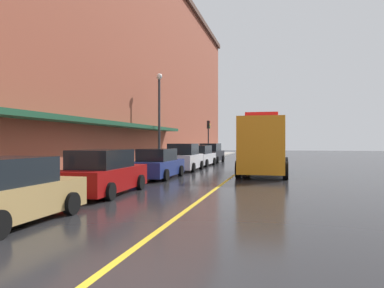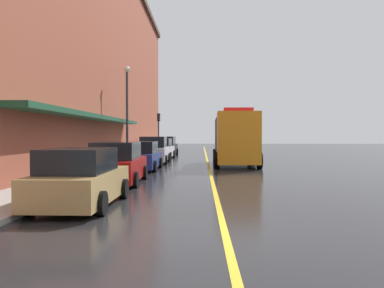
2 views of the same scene
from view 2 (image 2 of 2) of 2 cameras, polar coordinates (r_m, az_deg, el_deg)
name	(u,v)px [view 2 (image 2 of 2)]	position (r m, az deg, el deg)	size (l,w,h in m)	color
ground_plane	(207,159)	(33.44, 2.15, -2.18)	(112.00, 112.00, 0.00)	#232326
sidewalk_left	(133,158)	(33.92, -8.39, -2.02)	(2.40, 70.00, 0.15)	#9E9B93
lane_center_stripe	(207,159)	(33.44, 2.15, -2.17)	(0.16, 70.00, 0.01)	gold
brick_building_left	(58,48)	(35.10, -18.53, 12.84)	(10.59, 64.00, 18.17)	brown
parked_car_0	(80,179)	(11.96, -15.66, -4.85)	(2.18, 4.47, 1.68)	#A5844C
parked_car_1	(117,164)	(17.18, -10.59, -2.83)	(2.17, 4.85, 1.75)	maroon
parked_car_2	(142,157)	(23.44, -7.13, -1.79)	(2.03, 4.61, 1.66)	navy
parked_car_3	(154,151)	(28.97, -5.47, -0.97)	(2.16, 4.34, 1.92)	silver
parked_car_4	(161,149)	(34.14, -4.49, -0.75)	(2.25, 4.72, 1.73)	silver
parked_car_5	(166,147)	(39.51, -3.69, -0.37)	(2.17, 4.71, 1.87)	black
utility_truck	(235,139)	(26.88, 6.17, 0.68)	(2.95, 7.58, 3.68)	orange
parking_meter_0	(62,164)	(14.60, -18.12, -2.68)	(0.14, 0.18, 1.33)	#4C4C51
parking_meter_1	(106,154)	(20.85, -12.15, -1.44)	(0.14, 0.18, 1.33)	#4C4C51
parking_meter_2	(112,153)	(22.22, -11.31, -1.27)	(0.14, 0.18, 1.33)	#4C4C51
street_lamp_left	(127,103)	(29.91, -9.25, 5.82)	(0.44, 0.44, 6.94)	#33383D
traffic_light_near	(159,125)	(45.25, -4.79, 2.74)	(0.38, 0.36, 4.30)	#232326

